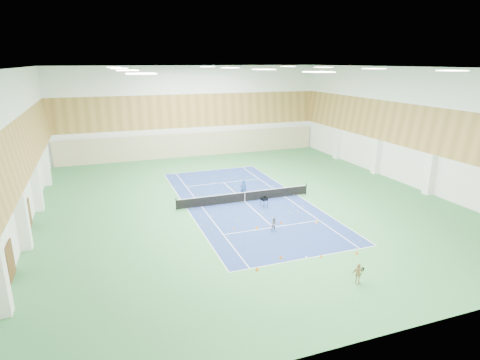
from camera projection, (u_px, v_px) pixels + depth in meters
name	position (u px, v px, depth m)	size (l,w,h in m)	color
ground	(245.00, 202.00, 37.21)	(40.00, 40.00, 0.00)	#317440
room_shell	(245.00, 138.00, 35.50)	(36.00, 40.00, 12.00)	white
wood_cladding	(245.00, 115.00, 34.93)	(36.00, 40.00, 8.00)	#A77C3E
ceiling_light_grid	(245.00, 69.00, 33.82)	(21.40, 25.40, 0.06)	silver
court_surface	(245.00, 202.00, 37.21)	(10.97, 23.77, 0.01)	navy
tennis_balls_scatter	(245.00, 201.00, 37.20)	(10.57, 22.77, 0.07)	#C2E326
tennis_net	(245.00, 196.00, 37.05)	(12.80, 0.10, 1.10)	black
back_curtain	(194.00, 145.00, 54.56)	(35.40, 0.16, 3.20)	#C6B793
door_left_a	(10.00, 261.00, 23.84)	(0.08, 1.80, 2.20)	#593319
door_left_b	(29.00, 215.00, 31.05)	(0.08, 1.80, 2.20)	#593319
coach	(243.00, 189.00, 38.19)	(0.63, 0.41, 1.72)	#214A99
child_court	(274.00, 224.00, 30.62)	(0.54, 0.42, 1.12)	gray
child_apron	(358.00, 273.00, 23.33)	(0.76, 0.32, 1.29)	tan
ball_cart	(264.00, 202.00, 35.76)	(0.54, 0.54, 0.93)	black
cone_svc_a	(234.00, 229.00, 30.96)	(0.18, 0.18, 0.19)	orange
cone_svc_b	(257.00, 227.00, 31.14)	(0.23, 0.23, 0.25)	orange
cone_svc_c	(281.00, 222.00, 32.13)	(0.22, 0.22, 0.24)	#D9440B
cone_svc_d	(317.00, 222.00, 32.25)	(0.22, 0.22, 0.24)	orange
cone_base_a	(257.00, 269.00, 24.92)	(0.22, 0.22, 0.25)	orange
cone_base_b	(281.00, 257.00, 26.44)	(0.22, 0.22, 0.24)	orange
cone_base_c	(321.00, 256.00, 26.64)	(0.18, 0.18, 0.20)	#E0600B
cone_base_d	(357.00, 253.00, 27.04)	(0.21, 0.21, 0.23)	#DD4E0B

